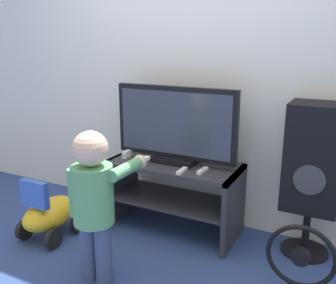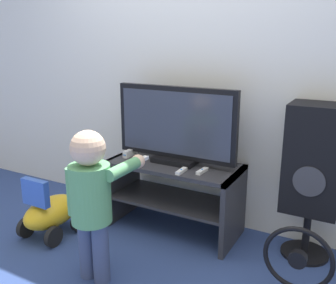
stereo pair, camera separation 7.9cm
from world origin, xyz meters
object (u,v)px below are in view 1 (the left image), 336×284
(remote_secondary, at_px, (182,171))
(game_console, at_px, (129,153))
(television, at_px, (175,126))
(remote_primary, at_px, (203,171))
(speaker_tower, at_px, (314,161))
(floor_fan, at_px, (300,267))
(ride_on_toy, at_px, (50,213))
(child, at_px, (95,195))

(remote_secondary, bearing_deg, game_console, 164.29)
(television, distance_m, remote_secondary, 0.36)
(remote_secondary, bearing_deg, remote_primary, 29.32)
(speaker_tower, bearing_deg, floor_fan, -86.43)
(remote_secondary, distance_m, ride_on_toy, 1.07)
(television, relative_size, remote_primary, 7.32)
(television, height_order, ride_on_toy, television)
(child, bearing_deg, remote_primary, 60.58)
(remote_primary, xyz_separation_m, remote_secondary, (-0.13, -0.07, 0.00))
(ride_on_toy, bearing_deg, television, 35.54)
(child, bearing_deg, remote_secondary, 66.92)
(speaker_tower, bearing_deg, child, -140.51)
(television, xyz_separation_m, game_console, (-0.40, -0.03, -0.26))
(remote_primary, distance_m, floor_fan, 0.90)
(speaker_tower, relative_size, floor_fan, 2.24)
(floor_fan, bearing_deg, remote_secondary, 162.23)
(remote_primary, bearing_deg, television, 158.05)
(television, height_order, remote_primary, television)
(television, bearing_deg, ride_on_toy, -144.46)
(television, xyz_separation_m, speaker_tower, (0.99, 0.09, -0.15))
(speaker_tower, distance_m, floor_fan, 0.73)
(remote_secondary, xyz_separation_m, child, (-0.27, -0.64, 0.01))
(child, bearing_deg, speaker_tower, 39.49)
(television, distance_m, remote_primary, 0.40)
(floor_fan, relative_size, ride_on_toy, 0.97)
(remote_primary, bearing_deg, child, -119.42)
(remote_secondary, height_order, floor_fan, remote_secondary)
(television, xyz_separation_m, remote_primary, (0.27, -0.11, -0.28))
(child, bearing_deg, game_console, 108.86)
(remote_primary, height_order, speaker_tower, speaker_tower)
(ride_on_toy, bearing_deg, speaker_tower, 20.30)
(ride_on_toy, bearing_deg, game_console, 54.08)
(speaker_tower, bearing_deg, remote_primary, -163.97)
(television, bearing_deg, speaker_tower, 5.46)
(remote_primary, bearing_deg, speaker_tower, 16.03)
(television, xyz_separation_m, remote_secondary, (0.14, -0.18, -0.28))
(game_console, height_order, floor_fan, game_console)
(television, bearing_deg, floor_fan, -24.43)
(child, relative_size, speaker_tower, 0.90)
(child, height_order, speaker_tower, speaker_tower)
(remote_primary, distance_m, speaker_tower, 0.75)
(game_console, bearing_deg, ride_on_toy, -125.92)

